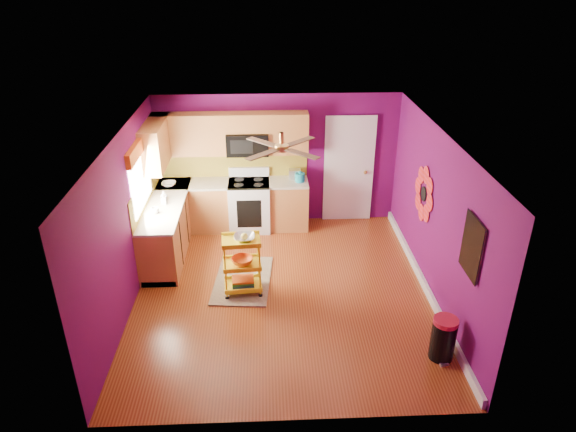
{
  "coord_description": "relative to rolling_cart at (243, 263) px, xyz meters",
  "views": [
    {
      "loc": [
        -0.22,
        -6.62,
        4.62
      ],
      "look_at": [
        0.1,
        0.4,
        1.11
      ],
      "focal_mm": 32.0,
      "sensor_mm": 36.0,
      "label": 1
    }
  ],
  "objects": [
    {
      "name": "soap_bottle_a",
      "position": [
        -1.35,
        1.27,
        0.5
      ],
      "size": [
        0.08,
        0.08,
        0.18
      ],
      "primitive_type": "imported",
      "color": "#EA3F72",
      "rests_on": "lower_cabinets"
    },
    {
      "name": "electric_range",
      "position": [
        0.06,
        2.15,
        -0.05
      ],
      "size": [
        0.76,
        0.66,
        1.13
      ],
      "color": "white",
      "rests_on": "ground"
    },
    {
      "name": "panel_door",
      "position": [
        1.96,
        2.45,
        0.49
      ],
      "size": [
        0.95,
        0.11,
        2.15
      ],
      "color": "white",
      "rests_on": "ground"
    },
    {
      "name": "ground",
      "position": [
        0.61,
        -0.02,
        -0.53
      ],
      "size": [
        5.0,
        5.0,
        0.0
      ],
      "primitive_type": "plane",
      "color": "maroon",
      "rests_on": "ground"
    },
    {
      "name": "toaster",
      "position": [
        0.92,
        2.3,
        0.5
      ],
      "size": [
        0.22,
        0.15,
        0.18
      ],
      "primitive_type": "cube",
      "color": "beige",
      "rests_on": "lower_cabinets"
    },
    {
      "name": "left_window",
      "position": [
        -1.61,
        1.03,
        1.21
      ],
      "size": [
        0.08,
        1.35,
        1.08
      ],
      "color": "white",
      "rests_on": "ground"
    },
    {
      "name": "counter_dish",
      "position": [
        -1.4,
        2.07,
        0.44
      ],
      "size": [
        0.25,
        0.25,
        0.06
      ],
      "primitive_type": "imported",
      "color": "white",
      "rests_on": "lower_cabinets"
    },
    {
      "name": "room_envelope",
      "position": [
        0.63,
        -0.02,
        1.1
      ],
      "size": [
        4.54,
        5.04,
        2.52
      ],
      "color": "#5D0A52",
      "rests_on": "ground"
    },
    {
      "name": "lower_cabinets",
      "position": [
        -0.74,
        1.8,
        -0.1
      ],
      "size": [
        2.81,
        2.31,
        0.94
      ],
      "color": "#9C5B2A",
      "rests_on": "ground"
    },
    {
      "name": "rolling_cart",
      "position": [
        0.0,
        0.0,
        0.0
      ],
      "size": [
        0.6,
        0.46,
        1.03
      ],
      "color": "yellow",
      "rests_on": "ground"
    },
    {
      "name": "ceiling_fan",
      "position": [
        0.61,
        0.18,
        1.76
      ],
      "size": [
        1.01,
        1.01,
        0.26
      ],
      "color": "#BF8C3F",
      "rests_on": "ground"
    },
    {
      "name": "teal_kettle",
      "position": [
        1.01,
        2.15,
        0.49
      ],
      "size": [
        0.18,
        0.18,
        0.21
      ],
      "color": "teal",
      "rests_on": "lower_cabinets"
    },
    {
      "name": "shag_rug",
      "position": [
        -0.03,
        0.32,
        -0.52
      ],
      "size": [
        0.99,
        1.49,
        0.02
      ],
      "primitive_type": "cube",
      "rotation": [
        0.0,
        0.0,
        -0.09
      ],
      "color": "#322010",
      "rests_on": "ground"
    },
    {
      "name": "right_wall_art",
      "position": [
        2.83,
        -0.36,
        0.91
      ],
      "size": [
        0.04,
        2.74,
        1.04
      ],
      "color": "black",
      "rests_on": "ground"
    },
    {
      "name": "trash_can",
      "position": [
        2.6,
        -1.58,
        -0.23
      ],
      "size": [
        0.38,
        0.39,
        0.6
      ],
      "color": "black",
      "rests_on": "ground"
    },
    {
      "name": "upper_cabinetry",
      "position": [
        -0.64,
        2.15,
        1.27
      ],
      "size": [
        2.8,
        2.3,
        1.26
      ],
      "color": "#9C5B2A",
      "rests_on": "ground"
    },
    {
      "name": "counter_cup",
      "position": [
        -1.43,
        0.92,
        0.46
      ],
      "size": [
        0.13,
        0.13,
        0.1
      ],
      "primitive_type": "imported",
      "color": "white",
      "rests_on": "lower_cabinets"
    },
    {
      "name": "soap_bottle_b",
      "position": [
        -1.38,
        1.46,
        0.49
      ],
      "size": [
        0.13,
        0.13,
        0.16
      ],
      "primitive_type": "imported",
      "color": "white",
      "rests_on": "lower_cabinets"
    }
  ]
}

